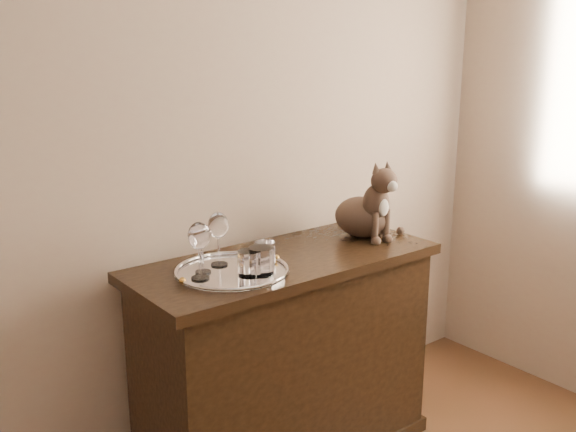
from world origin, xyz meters
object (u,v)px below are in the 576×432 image
Objects in this scene: sideboard at (286,360)px; wine_glass_b at (219,239)px; tumbler_a at (262,261)px; cat at (363,197)px; tray at (232,272)px; wine_glass_a at (202,248)px; tumbler_b at (249,263)px; tumbler_c at (265,253)px; wine_glass_c at (199,251)px.

wine_glass_b is at bearing 167.78° from sideboard.
cat reaches higher than tumbler_a.
cat is (0.69, -0.03, 0.06)m from wine_glass_b.
wine_glass_a reaches higher than tray.
tumbler_b is (0.02, -0.07, 0.05)m from tray.
wine_glass_b reaches higher than tumbler_c.
wine_glass_a is 2.08× the size of tumbler_c.
tray reaches higher than sideboard.
wine_glass_a is at bearing 135.98° from tumbler_a.
wine_glass_c is (-0.04, -0.05, 0.01)m from wine_glass_a.
wine_glass_c is (-0.38, -0.02, 0.53)m from sideboard.
wine_glass_c reaches higher than tumbler_c.
cat is (0.67, 0.14, 0.11)m from tumbler_b.
tumbler_c is (0.22, -0.07, -0.05)m from wine_glass_a.
tumbler_a reaches higher than tumbler_c.
tumbler_a reaches higher than sideboard.
wine_glass_b is 0.59× the size of cat.
cat reaches higher than sideboard.
tumbler_c is (0.13, -0.10, -0.06)m from wine_glass_b.
cat is at bearing 11.49° from tumbler_b.
tumbler_c is at bearing -161.88° from sideboard.
tray is at bearing -2.46° from wine_glass_c.
tumbler_a is 0.65m from cat.
wine_glass_a reaches higher than tumbler_c.
wine_glass_a is 1.80× the size of tumbler_a.
tumbler_c is (0.07, 0.08, -0.01)m from tumbler_a.
wine_glass_b is at bearing -177.69° from cat.
cat is (0.43, 0.03, 0.59)m from sideboard.
wine_glass_b reaches higher than tumbler_a.
tumbler_c is at bearing -168.16° from cat.
sideboard is 0.53m from tumbler_a.
wine_glass_b is at bearing 97.44° from tumbler_b.
cat reaches higher than tray.
tray is at bearing -173.44° from sideboard.
wine_glass_c is at bearing -129.09° from wine_glass_a.
wine_glass_b is 0.19m from tumbler_a.
tray is at bearing 107.09° from tumbler_b.
tumbler_c is (0.11, 0.06, -0.00)m from tumbler_b.
sideboard is at bearing -171.46° from cat.
tray is at bearing 175.04° from tumbler_c.
tumbler_a is (0.15, -0.14, -0.04)m from wine_glass_a.
wine_glass_b is 0.99× the size of wine_glass_c.
wine_glass_c is 2.21× the size of tumbler_b.
tumbler_a is at bearing -44.02° from wine_glass_a.
wine_glass_c is at bearing -147.34° from wine_glass_b.
wine_glass_c is 0.18m from tumbler_b.
sideboard is at bearing 6.56° from tray.
tumbler_a is at bearing -54.77° from tray.
tray is at bearing -91.29° from wine_glass_b.
wine_glass_b is at bearing 109.23° from tumbler_a.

